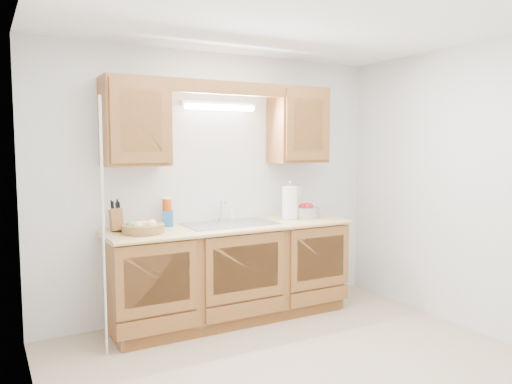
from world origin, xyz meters
TOP-DOWN VIEW (x-y plane):
  - room at (0.00, 0.00)m, footprint 3.52×3.50m
  - base_cabinets at (0.00, 1.20)m, footprint 2.20×0.60m
  - countertop at (0.00, 1.19)m, footprint 2.30×0.63m
  - upper_cabinet_left at (-0.83, 1.33)m, footprint 0.55×0.33m
  - upper_cabinet_right at (0.83, 1.33)m, footprint 0.55×0.33m
  - valance at (0.00, 1.19)m, footprint 2.20×0.05m
  - fluorescent_fixture at (0.00, 1.42)m, footprint 0.76×0.08m
  - sink at (0.00, 1.21)m, footprint 0.84×0.46m
  - wire_shelf_pole at (-1.20, 0.94)m, footprint 0.03×0.03m
  - outlet_plate at (0.95, 1.49)m, footprint 0.08×0.01m
  - fruit_basket at (-0.83, 1.14)m, footprint 0.37×0.37m
  - knife_block at (-1.01, 1.33)m, footprint 0.09×0.16m
  - orange_canister at (-0.54, 1.39)m, footprint 0.10×0.10m
  - soap_bottle at (-0.54, 1.38)m, footprint 0.12×0.12m
  - sponge at (-0.54, 1.44)m, footprint 0.14×0.12m
  - paper_towel at (0.65, 1.19)m, footprint 0.18×0.18m
  - apple_bowl at (0.84, 1.21)m, footprint 0.29×0.29m

SIDE VIEW (x-z plane):
  - base_cabinets at x=0.00m, z-range 0.01..0.87m
  - sink at x=0.00m, z-range 0.65..1.01m
  - countertop at x=0.00m, z-range 0.86..0.90m
  - sponge at x=-0.54m, z-range 0.90..0.92m
  - fruit_basket at x=-0.83m, z-range 0.89..1.00m
  - apple_bowl at x=0.84m, z-range 0.89..1.04m
  - wire_shelf_pole at x=-1.20m, z-range 0.00..2.00m
  - knife_block at x=-1.01m, z-range 0.86..1.14m
  - soap_bottle at x=-0.54m, z-range 0.90..1.11m
  - orange_canister at x=-0.54m, z-range 0.90..1.16m
  - paper_towel at x=0.65m, z-range 0.87..1.25m
  - outlet_plate at x=0.95m, z-range 1.09..1.21m
  - room at x=0.00m, z-range 0.00..2.50m
  - upper_cabinet_left at x=-0.83m, z-range 1.45..2.20m
  - upper_cabinet_right at x=0.83m, z-range 1.45..2.20m
  - fluorescent_fixture at x=0.00m, z-range 1.96..2.04m
  - valance at x=0.00m, z-range 2.08..2.20m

